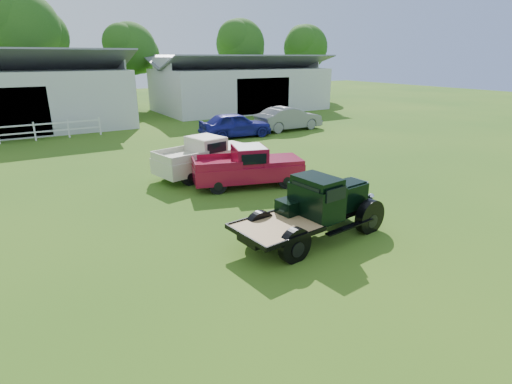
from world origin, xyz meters
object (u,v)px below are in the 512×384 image
vintage_flatbed (314,208)px  misc_car_grey (289,119)px  misc_car_blue (235,125)px  red_pickup (247,166)px  white_pickup (205,157)px

vintage_flatbed → misc_car_grey: vintage_flatbed is taller
misc_car_blue → misc_car_grey: misc_car_grey is taller
red_pickup → misc_car_blue: size_ratio=0.96×
vintage_flatbed → white_pickup: vintage_flatbed is taller
vintage_flatbed → red_pickup: size_ratio=1.02×
vintage_flatbed → misc_car_blue: vintage_flatbed is taller
red_pickup → white_pickup: size_ratio=0.99×
vintage_flatbed → misc_car_blue: size_ratio=0.98×
red_pickup → misc_car_grey: (9.31, 10.00, -0.01)m
misc_car_blue → white_pickup: bearing=149.4°
red_pickup → misc_car_blue: red_pickup is taller
vintage_flatbed → white_pickup: size_ratio=1.01×
vintage_flatbed → white_pickup: (0.03, 7.76, -0.07)m
misc_car_grey → white_pickup: bearing=125.5°
vintage_flatbed → red_pickup: (0.88, 5.40, -0.09)m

